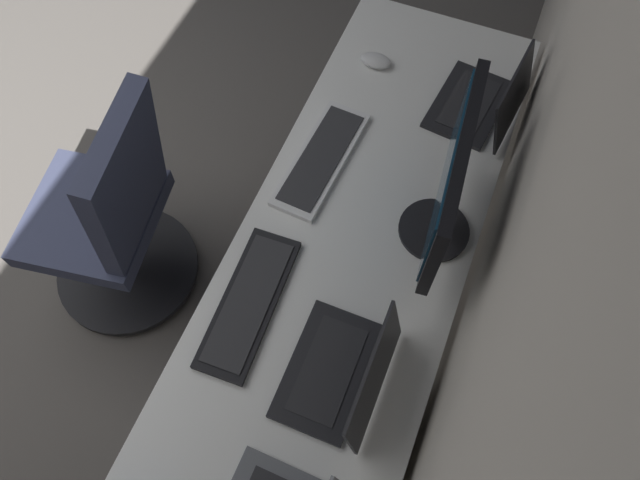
{
  "coord_description": "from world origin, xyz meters",
  "views": [
    {
      "loc": [
        0.47,
        2.24,
        2.19
      ],
      "look_at": [
        -0.13,
        2.0,
        0.95
      ],
      "focal_mm": 32.8,
      "sensor_mm": 36.0,
      "label": 1
    }
  ],
  "objects_px": {
    "monitor_primary": "(449,184)",
    "keyboard_main": "(321,159)",
    "laptop_left": "(486,102)",
    "mouse_main": "(376,61)",
    "office_chair": "(113,222)",
    "drawer_pedestal": "(306,420)",
    "keyboard_spare": "(249,302)",
    "laptop_leftmost": "(346,373)"
  },
  "relations": [
    {
      "from": "monitor_primary",
      "to": "keyboard_main",
      "type": "relative_size",
      "value": 1.17
    },
    {
      "from": "laptop_left",
      "to": "mouse_main",
      "type": "height_order",
      "value": "laptop_left"
    },
    {
      "from": "monitor_primary",
      "to": "mouse_main",
      "type": "height_order",
      "value": "monitor_primary"
    },
    {
      "from": "keyboard_main",
      "to": "mouse_main",
      "type": "xyz_separation_m",
      "value": [
        -0.43,
        0.02,
        0.01
      ]
    },
    {
      "from": "laptop_left",
      "to": "office_chair",
      "type": "bearing_deg",
      "value": -56.43
    },
    {
      "from": "monitor_primary",
      "to": "mouse_main",
      "type": "distance_m",
      "value": 0.68
    },
    {
      "from": "mouse_main",
      "to": "keyboard_main",
      "type": "bearing_deg",
      "value": -2.89
    },
    {
      "from": "drawer_pedestal",
      "to": "monitor_primary",
      "type": "distance_m",
      "value": 0.85
    },
    {
      "from": "monitor_primary",
      "to": "keyboard_main",
      "type": "xyz_separation_m",
      "value": [
        -0.1,
        -0.38,
        -0.23
      ]
    },
    {
      "from": "laptop_left",
      "to": "keyboard_spare",
      "type": "relative_size",
      "value": 0.77
    },
    {
      "from": "drawer_pedestal",
      "to": "keyboard_main",
      "type": "distance_m",
      "value": 0.8
    },
    {
      "from": "monitor_primary",
      "to": "keyboard_spare",
      "type": "relative_size",
      "value": 1.18
    },
    {
      "from": "laptop_leftmost",
      "to": "keyboard_spare",
      "type": "xyz_separation_m",
      "value": [
        -0.09,
        -0.31,
        -0.04
      ]
    },
    {
      "from": "keyboard_spare",
      "to": "office_chair",
      "type": "distance_m",
      "value": 0.71
    },
    {
      "from": "monitor_primary",
      "to": "laptop_left",
      "type": "relative_size",
      "value": 1.52
    },
    {
      "from": "laptop_leftmost",
      "to": "keyboard_spare",
      "type": "bearing_deg",
      "value": -106.24
    },
    {
      "from": "keyboard_spare",
      "to": "laptop_leftmost",
      "type": "bearing_deg",
      "value": 73.76
    },
    {
      "from": "monitor_primary",
      "to": "keyboard_main",
      "type": "bearing_deg",
      "value": -105.26
    },
    {
      "from": "drawer_pedestal",
      "to": "mouse_main",
      "type": "height_order",
      "value": "mouse_main"
    },
    {
      "from": "drawer_pedestal",
      "to": "keyboard_spare",
      "type": "height_order",
      "value": "keyboard_spare"
    },
    {
      "from": "keyboard_spare",
      "to": "mouse_main",
      "type": "xyz_separation_m",
      "value": [
        -0.93,
        0.03,
        0.01
      ]
    },
    {
      "from": "monitor_primary",
      "to": "keyboard_spare",
      "type": "xyz_separation_m",
      "value": [
        0.4,
        -0.39,
        -0.23
      ]
    },
    {
      "from": "laptop_leftmost",
      "to": "office_chair",
      "type": "distance_m",
      "value": 1.02
    },
    {
      "from": "laptop_leftmost",
      "to": "keyboard_spare",
      "type": "height_order",
      "value": "laptop_leftmost"
    },
    {
      "from": "monitor_primary",
      "to": "mouse_main",
      "type": "relative_size",
      "value": 4.81
    },
    {
      "from": "drawer_pedestal",
      "to": "keyboard_spare",
      "type": "distance_m",
      "value": 0.48
    },
    {
      "from": "drawer_pedestal",
      "to": "laptop_leftmost",
      "type": "height_order",
      "value": "laptop_leftmost"
    },
    {
      "from": "mouse_main",
      "to": "office_chair",
      "type": "relative_size",
      "value": 0.11
    },
    {
      "from": "laptop_left",
      "to": "office_chair",
      "type": "height_order",
      "value": "office_chair"
    },
    {
      "from": "keyboard_main",
      "to": "mouse_main",
      "type": "distance_m",
      "value": 0.43
    },
    {
      "from": "laptop_leftmost",
      "to": "keyboard_main",
      "type": "bearing_deg",
      "value": -152.87
    },
    {
      "from": "keyboard_main",
      "to": "laptop_left",
      "type": "bearing_deg",
      "value": 132.26
    },
    {
      "from": "mouse_main",
      "to": "laptop_leftmost",
      "type": "bearing_deg",
      "value": 15.41
    },
    {
      "from": "keyboard_spare",
      "to": "mouse_main",
      "type": "height_order",
      "value": "mouse_main"
    },
    {
      "from": "drawer_pedestal",
      "to": "office_chair",
      "type": "distance_m",
      "value": 0.92
    },
    {
      "from": "laptop_leftmost",
      "to": "monitor_primary",
      "type": "bearing_deg",
      "value": 170.55
    },
    {
      "from": "keyboard_spare",
      "to": "keyboard_main",
      "type": "bearing_deg",
      "value": 179.45
    },
    {
      "from": "monitor_primary",
      "to": "office_chair",
      "type": "relative_size",
      "value": 0.52
    },
    {
      "from": "keyboard_main",
      "to": "mouse_main",
      "type": "relative_size",
      "value": 4.12
    },
    {
      "from": "drawer_pedestal",
      "to": "laptop_left",
      "type": "distance_m",
      "value": 1.13
    },
    {
      "from": "laptop_left",
      "to": "keyboard_spare",
      "type": "distance_m",
      "value": 0.96
    },
    {
      "from": "laptop_leftmost",
      "to": "mouse_main",
      "type": "relative_size",
      "value": 3.11
    }
  ]
}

